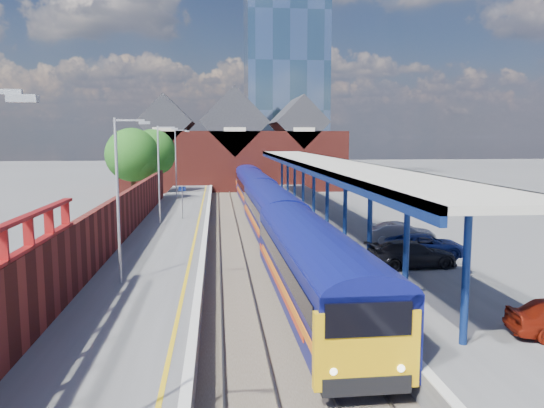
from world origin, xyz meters
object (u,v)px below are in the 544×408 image
Objects in this scene: train at (262,196)px; lamp_post_b at (121,190)px; lamp_post_d at (177,159)px; parked_car_dark at (412,254)px; lamp_post_c at (161,168)px; parked_car_silver at (401,233)px; parked_car_blue at (426,245)px; platform_sign at (182,197)px.

train is 9.42× the size of lamp_post_b.
parked_car_dark is at bearing -66.54° from lamp_post_d.
lamp_post_c is 1.83× the size of parked_car_silver.
lamp_post_d is (0.00, 32.00, 0.00)m from lamp_post_b.
lamp_post_b and lamp_post_c have the same top height.
lamp_post_c reaches higher than parked_car_blue.
lamp_post_d is at bearing 39.18° from parked_car_silver.
lamp_post_b is (-7.86, -22.96, 2.87)m from train.
lamp_post_c is 1.00× the size of lamp_post_d.
lamp_post_d reaches higher than parked_car_silver.
train is at bearing 41.55° from lamp_post_c.
lamp_post_b is 1.60× the size of parked_car_dark.
parked_car_dark is (11.92, -16.60, -1.06)m from platform_sign.
parked_car_dark is (5.42, -21.56, -0.49)m from train.
train is 20.63m from parked_car_blue.
lamp_post_c is 16.00m from lamp_post_d.
platform_sign is at bearing -84.44° from lamp_post_d.
lamp_post_d reaches higher than parked_car_blue.
platform_sign is 0.65× the size of parked_car_silver.
lamp_post_c is 2.80× the size of platform_sign.
lamp_post_b is at bearing -94.33° from platform_sign.
parked_car_silver is at bearing -31.95° from lamp_post_c.
train is at bearing 31.89° from parked_car_silver.
parked_car_dark is at bearing 156.60° from parked_car_blue.
parked_car_silver is at bearing -19.94° from parked_car_dark.
platform_sign is at bearing 30.42° from parked_car_dark.
lamp_post_d is 1.66× the size of parked_car_blue.
lamp_post_c is at bearing 66.94° from parked_car_silver.
lamp_post_b reaches higher than platform_sign.
lamp_post_b is 1.00× the size of lamp_post_d.
platform_sign reaches higher than train.
train is 24.44m from lamp_post_b.
parked_car_silver is 5.62m from parked_car_dark.
lamp_post_c reaches higher than parked_car_silver.
parked_car_blue is at bearing -70.14° from train.
lamp_post_c reaches higher than platform_sign.
lamp_post_d reaches higher than platform_sign.
parked_car_dark is at bearing 6.02° from lamp_post_b.
lamp_post_d is 29.34m from parked_car_silver.
lamp_post_c is at bearing 37.03° from parked_car_dark.
lamp_post_b reaches higher than parked_car_dark.
lamp_post_d is at bearing 131.00° from train.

